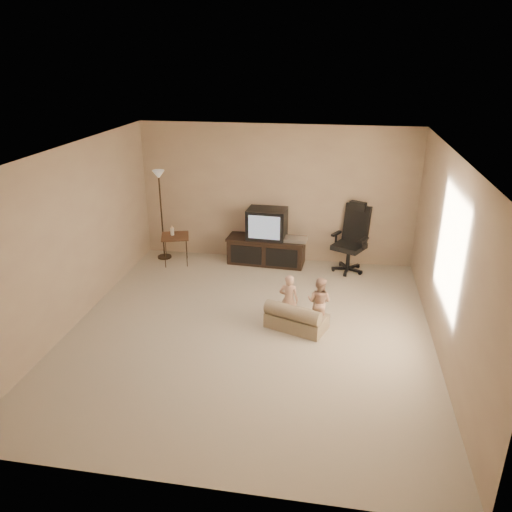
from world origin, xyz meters
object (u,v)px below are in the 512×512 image
Objects in this scene: office_chair at (351,247)px; floor_lamp at (160,195)px; toddler_left at (289,300)px; tv_stand at (267,241)px; child_sofa at (295,318)px; toddler_right at (319,302)px; side_table at (175,236)px.

office_chair is 0.73× the size of floor_lamp.
toddler_left is at bearing -85.15° from office_chair.
child_sofa is (0.75, -2.31, -0.27)m from tv_stand.
toddler_right is at bearing -60.38° from tv_stand.
toddler_right is (2.72, -1.87, -0.15)m from side_table.
tv_stand is 1.98× the size of toddler_right.
child_sofa is at bearing 46.08° from toddler_right.
floor_lamp is at bearing -33.96° from toddler_left.
office_chair reaches higher than tv_stand.
side_table is at bearing -166.80° from tv_stand.
side_table is at bearing -148.77° from office_chair.
tv_stand is 1.58× the size of child_sofa.
tv_stand is at bearing -155.39° from office_chair.
office_chair is 1.69× the size of side_table.
toddler_left reaches higher than child_sofa.
toddler_right is at bearing -34.42° from side_table.
tv_stand is 2.44m from child_sofa.
tv_stand is 1.68m from side_table.
toddler_left is (2.60, -2.12, -0.84)m from floor_lamp.
side_table is 0.95× the size of toddler_left.
side_table is at bearing -14.62° from toddler_right.
floor_lamp is 3.46m from toddler_left.
tv_stand is 1.52m from office_chair.
side_table reaches higher than child_sofa.
floor_lamp reaches higher than tv_stand.
floor_lamp is (-1.96, -0.07, 0.80)m from tv_stand.
office_chair reaches higher than toddler_left.
side_table is 0.78× the size of child_sofa.
child_sofa is 1.25× the size of toddler_right.
office_chair is (1.52, -0.07, 0.01)m from tv_stand.
side_table is at bearing 159.84° from child_sofa.
toddler_left is at bearing -70.46° from tv_stand.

